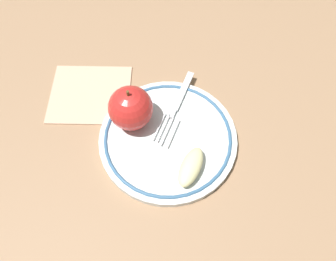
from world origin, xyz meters
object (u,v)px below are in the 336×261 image
Objects in this scene: apple_slice_front at (191,167)px; fork at (177,104)px; apple_red_whole at (130,108)px; plate at (168,138)px; napkin_folded at (90,94)px.

apple_slice_front is 0.13m from fork.
apple_red_whole is 1.17× the size of apple_slice_front.
apple_red_whole is 0.09m from fork.
napkin_folded is (-0.05, -0.17, -0.01)m from plate.
plate reaches higher than napkin_folded.
apple_slice_front is at bearing 30.62° from fork.
apple_slice_front is (0.06, 0.12, -0.03)m from apple_red_whole.
napkin_folded is at bearing -106.08° from plate.
apple_red_whole reaches higher than napkin_folded.
napkin_folded is (-0.04, -0.10, -0.05)m from apple_red_whole.
plate is 1.43× the size of fork.
fork is 1.11× the size of napkin_folded.
plate is 2.81× the size of apple_red_whole.
fork is 0.17m from napkin_folded.
apple_slice_front is 0.48× the size of napkin_folded.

